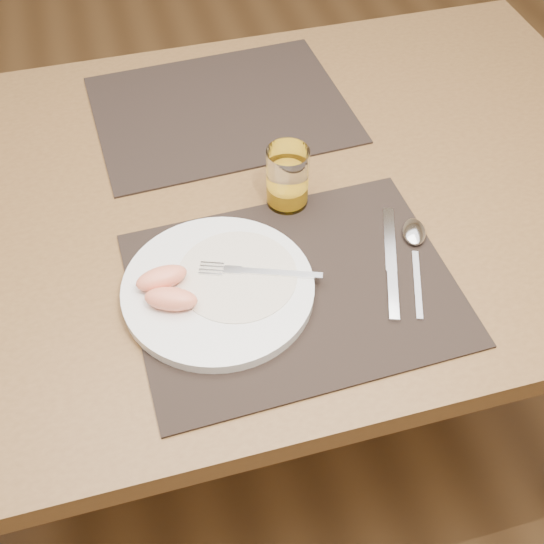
{
  "coord_description": "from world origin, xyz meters",
  "views": [
    {
      "loc": [
        -0.18,
        -0.8,
        1.5
      ],
      "look_at": [
        -0.01,
        -0.2,
        0.77
      ],
      "focal_mm": 45.0,
      "sensor_mm": 36.0,
      "label": 1
    }
  ],
  "objects_px": {
    "placemat_near": "(294,288)",
    "placemat_far": "(221,109)",
    "juice_glass": "(287,180)",
    "spoon": "(415,239)",
    "fork": "(250,271)",
    "knife": "(392,271)",
    "table": "(250,225)",
    "plate": "(218,289)"
  },
  "relations": [
    {
      "from": "plate",
      "to": "spoon",
      "type": "height_order",
      "value": "plate"
    },
    {
      "from": "plate",
      "to": "spoon",
      "type": "relative_size",
      "value": 1.44
    },
    {
      "from": "fork",
      "to": "placemat_far",
      "type": "bearing_deg",
      "value": 83.14
    },
    {
      "from": "spoon",
      "to": "placemat_far",
      "type": "bearing_deg",
      "value": 117.15
    },
    {
      "from": "plate",
      "to": "spoon",
      "type": "distance_m",
      "value": 0.31
    },
    {
      "from": "placemat_far",
      "to": "plate",
      "type": "xyz_separation_m",
      "value": [
        -0.1,
        -0.42,
        0.01
      ]
    },
    {
      "from": "plate",
      "to": "table",
      "type": "bearing_deg",
      "value": 64.97
    },
    {
      "from": "table",
      "to": "juice_glass",
      "type": "height_order",
      "value": "juice_glass"
    },
    {
      "from": "plate",
      "to": "fork",
      "type": "xyz_separation_m",
      "value": [
        0.05,
        0.01,
        0.01
      ]
    },
    {
      "from": "fork",
      "to": "knife",
      "type": "height_order",
      "value": "fork"
    },
    {
      "from": "fork",
      "to": "spoon",
      "type": "xyz_separation_m",
      "value": [
        0.26,
        0.01,
        -0.01
      ]
    },
    {
      "from": "placemat_near",
      "to": "placemat_far",
      "type": "bearing_deg",
      "value": 90.96
    },
    {
      "from": "table",
      "to": "fork",
      "type": "xyz_separation_m",
      "value": [
        -0.05,
        -0.19,
        0.11
      ]
    },
    {
      "from": "plate",
      "to": "spoon",
      "type": "bearing_deg",
      "value": 3.29
    },
    {
      "from": "placemat_near",
      "to": "juice_glass",
      "type": "xyz_separation_m",
      "value": [
        0.04,
        0.17,
        0.05
      ]
    },
    {
      "from": "table",
      "to": "spoon",
      "type": "relative_size",
      "value": 7.49
    },
    {
      "from": "knife",
      "to": "plate",
      "type": "bearing_deg",
      "value": 173.32
    },
    {
      "from": "knife",
      "to": "table",
      "type": "bearing_deg",
      "value": 124.07
    },
    {
      "from": "fork",
      "to": "juice_glass",
      "type": "height_order",
      "value": "juice_glass"
    },
    {
      "from": "placemat_near",
      "to": "knife",
      "type": "bearing_deg",
      "value": -4.03
    },
    {
      "from": "placemat_near",
      "to": "spoon",
      "type": "distance_m",
      "value": 0.2
    },
    {
      "from": "fork",
      "to": "juice_glass",
      "type": "bearing_deg",
      "value": 55.83
    },
    {
      "from": "fork",
      "to": "juice_glass",
      "type": "relative_size",
      "value": 1.7
    },
    {
      "from": "fork",
      "to": "juice_glass",
      "type": "xyz_separation_m",
      "value": [
        0.1,
        0.14,
        0.03
      ]
    },
    {
      "from": "fork",
      "to": "spoon",
      "type": "bearing_deg",
      "value": 1.4
    },
    {
      "from": "placemat_far",
      "to": "juice_glass",
      "type": "distance_m",
      "value": 0.28
    },
    {
      "from": "table",
      "to": "placemat_near",
      "type": "relative_size",
      "value": 3.11
    },
    {
      "from": "fork",
      "to": "knife",
      "type": "relative_size",
      "value": 0.8
    },
    {
      "from": "table",
      "to": "fork",
      "type": "height_order",
      "value": "fork"
    },
    {
      "from": "placemat_near",
      "to": "fork",
      "type": "height_order",
      "value": "fork"
    },
    {
      "from": "table",
      "to": "placemat_far",
      "type": "height_order",
      "value": "placemat_far"
    },
    {
      "from": "placemat_near",
      "to": "plate",
      "type": "relative_size",
      "value": 1.67
    },
    {
      "from": "fork",
      "to": "plate",
      "type": "bearing_deg",
      "value": -166.96
    },
    {
      "from": "placemat_near",
      "to": "juice_glass",
      "type": "distance_m",
      "value": 0.18
    },
    {
      "from": "plate",
      "to": "spoon",
      "type": "xyz_separation_m",
      "value": [
        0.3,
        0.02,
        -0.0
      ]
    },
    {
      "from": "knife",
      "to": "placemat_far",
      "type": "bearing_deg",
      "value": 108.62
    },
    {
      "from": "table",
      "to": "placemat_near",
      "type": "xyz_separation_m",
      "value": [
        0.01,
        -0.22,
        0.09
      ]
    },
    {
      "from": "knife",
      "to": "fork",
      "type": "bearing_deg",
      "value": 168.62
    },
    {
      "from": "table",
      "to": "knife",
      "type": "xyz_separation_m",
      "value": [
        0.16,
        -0.23,
        0.09
      ]
    },
    {
      "from": "fork",
      "to": "knife",
      "type": "distance_m",
      "value": 0.21
    },
    {
      "from": "placemat_near",
      "to": "knife",
      "type": "height_order",
      "value": "knife"
    },
    {
      "from": "placemat_far",
      "to": "juice_glass",
      "type": "relative_size",
      "value": 4.52
    }
  ]
}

